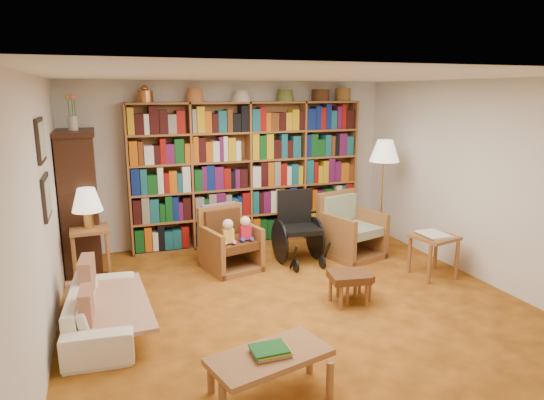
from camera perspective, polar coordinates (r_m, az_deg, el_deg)
name	(u,v)px	position (r m, az deg, el deg)	size (l,w,h in m)	color
floor	(293,301)	(5.67, 2.48, -11.83)	(5.00, 5.00, 0.00)	#B5661B
ceiling	(295,77)	(5.16, 2.75, 14.31)	(5.00, 5.00, 0.00)	white
wall_back	(233,163)	(7.61, -4.57, 4.32)	(5.00, 5.00, 0.00)	silver
wall_front	(448,275)	(3.20, 20.03, -8.28)	(5.00, 5.00, 0.00)	silver
wall_left	(42,214)	(4.93, -25.41, -1.51)	(5.00, 5.00, 0.00)	silver
wall_right	(478,181)	(6.63, 23.04, 2.09)	(5.00, 5.00, 0.00)	silver
bookshelf	(249,169)	(7.52, -2.75, 3.63)	(3.60, 0.30, 2.42)	#925C2D
curio_cabinet	(80,199)	(6.92, -21.70, 0.11)	(0.50, 0.95, 2.40)	#341B0E
framed_pictures	(44,169)	(5.15, -25.27, 3.34)	(0.03, 0.52, 0.97)	black
sofa	(103,309)	(5.23, -19.32, -12.04)	(0.61, 1.56, 0.45)	#EEE4CA
sofa_throw	(107,302)	(5.20, -18.82, -11.27)	(0.79, 1.47, 0.04)	beige
cushion_left	(87,278)	(5.48, -20.92, -8.52)	(0.13, 0.41, 0.41)	maroon
cushion_right	(86,305)	(4.83, -21.02, -11.43)	(0.11, 0.35, 0.35)	maroon
side_table_lamp	(90,241)	(6.49, -20.59, -4.53)	(0.48, 0.48, 0.69)	#925C2D
table_lamp	(87,201)	(6.36, -20.94, -0.13)	(0.37, 0.37, 0.50)	#C08D3D
armchair_leather	(229,243)	(6.61, -5.04, -5.01)	(0.82, 0.84, 0.85)	#925C2D
armchair_sage	(349,231)	(7.19, 9.05, -3.67)	(0.94, 0.95, 0.91)	#925C2D
wheelchair	(298,230)	(6.81, 3.10, -3.50)	(0.57, 0.80, 1.00)	black
floor_lamp	(384,155)	(7.36, 13.09, 5.15)	(0.44, 0.44, 1.66)	#C08D3D
side_table_papers	(434,242)	(6.58, 18.51, -4.73)	(0.58, 0.58, 0.58)	#925C2D
footstool_a	(349,279)	(5.57, 9.02, -9.12)	(0.48, 0.43, 0.36)	#532C16
footstool_b	(354,277)	(5.71, 9.64, -8.95)	(0.44, 0.39, 0.33)	#532C16
coffee_table	(270,359)	(3.96, -0.26, -18.22)	(1.03, 0.69, 0.42)	#925C2D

